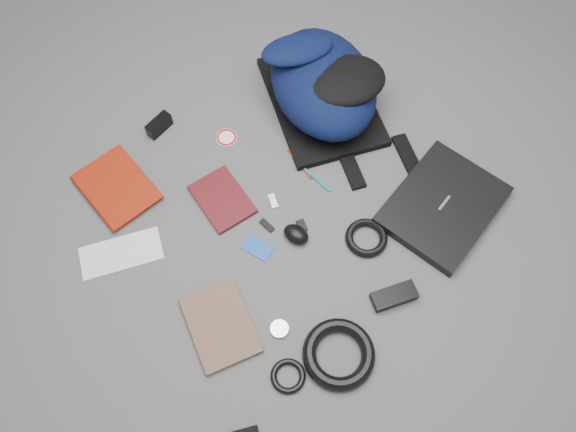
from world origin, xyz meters
TOP-DOWN VIEW (x-y plane):
  - ground at (0.00, 0.00)m, footprint 4.00×4.00m
  - backpack at (0.35, 0.28)m, footprint 0.49×0.59m
  - laptop at (0.40, -0.26)m, footprint 0.41×0.35m
  - textbook_red at (-0.45, 0.40)m, footprint 0.20×0.26m
  - comic_book at (-0.43, -0.13)m, footprint 0.21×0.26m
  - envelope at (-0.46, 0.21)m, footprint 0.26×0.18m
  - dvd_case at (-0.12, 0.17)m, footprint 0.15×0.20m
  - compact_camera at (-0.14, 0.51)m, footprint 0.09×0.05m
  - sticker_disc at (0.02, 0.36)m, footprint 0.07×0.07m
  - pen_teal at (0.15, 0.07)m, footprint 0.02×0.15m
  - pen_red at (0.15, 0.13)m, footprint 0.02×0.13m
  - id_badge at (-0.13, -0.02)m, footprint 0.08×0.10m
  - usb_black at (-0.06, 0.02)m, footprint 0.02×0.05m
  - usb_silver at (-0.00, 0.07)m, footprint 0.03×0.05m
  - key_fob at (0.02, -0.05)m, footprint 0.03×0.04m
  - mouse at (-0.02, -0.06)m, footprint 0.08×0.09m
  - headphone_left at (-0.33, -0.23)m, footprint 0.07×0.07m
  - headphone_right at (-0.22, -0.26)m, footprint 0.07×0.07m
  - cable_coil at (0.14, -0.19)m, footprint 0.13×0.13m
  - power_brick at (0.09, -0.38)m, footprint 0.14×0.09m
  - power_cord_coil at (-0.14, -0.41)m, footprint 0.25×0.25m
  - earbud_coil at (-0.28, -0.37)m, footprint 0.12×0.12m

SIDE VIEW (x-z plane):
  - ground at x=0.00m, z-range 0.00..0.00m
  - sticker_disc at x=0.02m, z-range 0.00..0.00m
  - id_badge at x=-0.13m, z-range 0.00..0.00m
  - envelope at x=-0.46m, z-range 0.00..0.00m
  - pen_red at x=0.15m, z-range 0.00..0.01m
  - pen_teal at x=0.15m, z-range 0.00..0.01m
  - usb_black at x=-0.06m, z-range 0.00..0.01m
  - usb_silver at x=0.00m, z-range 0.00..0.01m
  - key_fob at x=0.02m, z-range 0.00..0.01m
  - headphone_right at x=-0.22m, z-range 0.00..0.01m
  - headphone_left at x=-0.33m, z-range 0.00..0.01m
  - dvd_case at x=-0.12m, z-range 0.00..0.02m
  - earbud_coil at x=-0.28m, z-range 0.00..0.02m
  - comic_book at x=-0.43m, z-range 0.00..0.02m
  - cable_coil at x=0.14m, z-range 0.00..0.02m
  - textbook_red at x=-0.45m, z-range 0.00..0.03m
  - power_brick at x=0.09m, z-range 0.00..0.03m
  - laptop at x=0.40m, z-range 0.00..0.04m
  - power_cord_coil at x=-0.14m, z-range 0.00..0.04m
  - mouse at x=-0.02m, z-range 0.00..0.04m
  - compact_camera at x=-0.14m, z-range 0.00..0.05m
  - backpack at x=0.35m, z-range 0.00..0.21m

